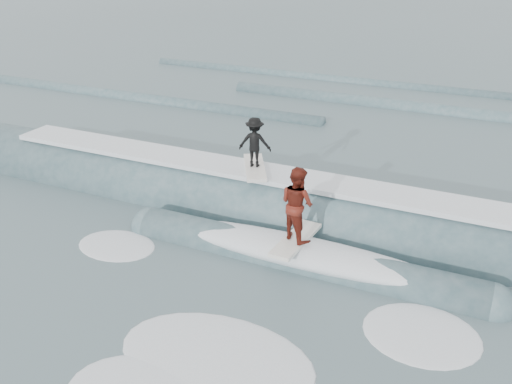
% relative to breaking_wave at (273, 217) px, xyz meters
% --- Properties ---
extents(ground, '(160.00, 160.00, 0.00)m').
position_rel_breaking_wave_xyz_m(ground, '(-0.21, -4.94, -0.03)').
color(ground, '#3A5154').
rests_on(ground, ground).
extents(breaking_wave, '(24.10, 4.04, 2.51)m').
position_rel_breaking_wave_xyz_m(breaking_wave, '(0.00, 0.00, 0.00)').
color(breaking_wave, '#36545B').
rests_on(breaking_wave, ground).
extents(surfer_black, '(1.45, 2.02, 1.54)m').
position_rel_breaking_wave_xyz_m(surfer_black, '(-0.71, 0.26, 2.01)').
color(surfer_black, silver).
rests_on(surfer_black, ground).
extents(surfer_red, '(1.14, 2.03, 1.99)m').
position_rel_breaking_wave_xyz_m(surfer_red, '(1.44, -1.94, 1.49)').
color(surfer_red, white).
rests_on(surfer_red, ground).
extents(whitewater, '(17.64, 8.33, 0.10)m').
position_rel_breaking_wave_xyz_m(whitewater, '(1.07, -5.98, -0.03)').
color(whitewater, white).
rests_on(whitewater, ground).
extents(far_swells, '(37.94, 8.65, 0.80)m').
position_rel_breaking_wave_xyz_m(far_swells, '(-3.67, 12.71, -0.03)').
color(far_swells, '#36545B').
rests_on(far_swells, ground).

